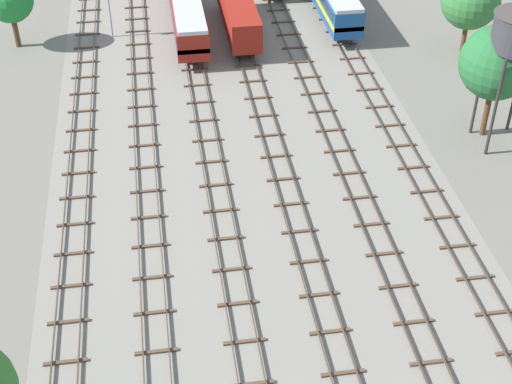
% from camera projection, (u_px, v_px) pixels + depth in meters
% --- Properties ---
extents(ground_plane, '(480.00, 480.00, 0.00)m').
position_uv_depth(ground_plane, '(221.00, 66.00, 68.83)').
color(ground_plane, slate).
extents(ballast_bed, '(28.61, 176.00, 0.01)m').
position_uv_depth(ballast_bed, '(221.00, 66.00, 68.83)').
color(ballast_bed, gray).
rests_on(ballast_bed, ground).
extents(track_far_left, '(2.40, 126.00, 0.29)m').
position_uv_depth(track_far_left, '(85.00, 69.00, 68.07)').
color(track_far_left, '#47382D').
rests_on(track_far_left, ground).
extents(track_left, '(2.40, 126.00, 0.29)m').
position_uv_depth(track_left, '(140.00, 65.00, 68.66)').
color(track_left, '#47382D').
rests_on(track_left, ground).
extents(track_centre_left, '(2.40, 126.00, 0.29)m').
position_uv_depth(track_centre_left, '(193.00, 61.00, 69.25)').
color(track_centre_left, '#47382D').
rests_on(track_centre_left, ground).
extents(track_centre, '(2.40, 126.00, 0.29)m').
position_uv_depth(track_centre, '(246.00, 58.00, 69.84)').
color(track_centre, '#47382D').
rests_on(track_centre, ground).
extents(track_centre_right, '(2.40, 126.00, 0.29)m').
position_uv_depth(track_centre_right, '(298.00, 54.00, 70.43)').
color(track_centre_right, '#47382D').
rests_on(track_centre_right, ground).
extents(track_right, '(2.40, 126.00, 0.29)m').
position_uv_depth(track_right, '(348.00, 51.00, 71.02)').
color(track_right, '#47382D').
rests_on(track_right, ground).
extents(freight_boxcar_centre_nearest, '(2.87, 14.00, 3.60)m').
position_uv_depth(freight_boxcar_centre_nearest, '(238.00, 10.00, 72.91)').
color(freight_boxcar_centre_nearest, maroon).
rests_on(freight_boxcar_centre_nearest, ground).
extents(diesel_railcar_centre_left_near, '(2.96, 20.50, 3.80)m').
position_uv_depth(diesel_railcar_centre_left_near, '(185.00, 3.00, 73.93)').
color(diesel_railcar_centre_left_near, maroon).
rests_on(diesel_railcar_centre_left_near, ground).
extents(signal_post_nearest, '(0.28, 0.47, 5.03)m').
position_uv_depth(signal_post_nearest, '(109.00, 6.00, 71.86)').
color(signal_post_nearest, gray).
rests_on(signal_post_nearest, ground).
extents(lineside_tree_1, '(5.43, 5.43, 7.80)m').
position_uv_depth(lineside_tree_1, '(471.00, 0.00, 68.27)').
color(lineside_tree_1, '#4C331E').
rests_on(lineside_tree_1, ground).
extents(lineside_tree_4, '(5.67, 5.67, 9.11)m').
position_uv_depth(lineside_tree_4, '(497.00, 63.00, 55.73)').
color(lineside_tree_4, '#4C331E').
rests_on(lineside_tree_4, ground).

